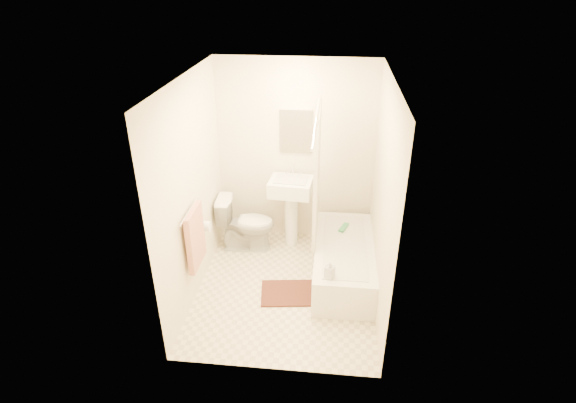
# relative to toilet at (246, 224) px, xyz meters

# --- Properties ---
(floor) EXTENTS (2.40, 2.40, 0.00)m
(floor) POSITION_rel_toilet_xyz_m (0.60, -0.80, -0.36)
(floor) COLOR beige
(floor) RESTS_ON ground
(ceiling) EXTENTS (2.40, 2.40, 0.00)m
(ceiling) POSITION_rel_toilet_xyz_m (0.60, -0.80, 2.04)
(ceiling) COLOR white
(ceiling) RESTS_ON ground
(wall_back) EXTENTS (2.00, 0.02, 2.40)m
(wall_back) POSITION_rel_toilet_xyz_m (0.60, 0.40, 0.84)
(wall_back) COLOR beige
(wall_back) RESTS_ON ground
(wall_left) EXTENTS (0.02, 2.40, 2.40)m
(wall_left) POSITION_rel_toilet_xyz_m (-0.40, -0.80, 0.84)
(wall_left) COLOR beige
(wall_left) RESTS_ON ground
(wall_right) EXTENTS (0.02, 2.40, 2.40)m
(wall_right) POSITION_rel_toilet_xyz_m (1.60, -0.80, 0.84)
(wall_right) COLOR beige
(wall_right) RESTS_ON ground
(mirror) EXTENTS (0.40, 0.03, 0.55)m
(mirror) POSITION_rel_toilet_xyz_m (0.60, 0.38, 1.14)
(mirror) COLOR white
(mirror) RESTS_ON wall_back
(curtain_rod) EXTENTS (0.03, 1.70, 0.03)m
(curtain_rod) POSITION_rel_toilet_xyz_m (0.90, -0.70, 1.64)
(curtain_rod) COLOR silver
(curtain_rod) RESTS_ON wall_back
(shower_curtain) EXTENTS (0.04, 0.80, 1.55)m
(shower_curtain) POSITION_rel_toilet_xyz_m (0.90, -0.30, 0.86)
(shower_curtain) COLOR silver
(shower_curtain) RESTS_ON curtain_rod
(towel_bar) EXTENTS (0.02, 0.60, 0.02)m
(towel_bar) POSITION_rel_toilet_xyz_m (-0.36, -1.05, 0.74)
(towel_bar) COLOR silver
(towel_bar) RESTS_ON wall_left
(towel) EXTENTS (0.06, 0.45, 0.66)m
(towel) POSITION_rel_toilet_xyz_m (-0.33, -1.05, 0.42)
(towel) COLOR #CC7266
(towel) RESTS_ON towel_bar
(toilet_paper) EXTENTS (0.11, 0.12, 0.12)m
(toilet_paper) POSITION_rel_toilet_xyz_m (-0.33, -0.68, 0.34)
(toilet_paper) COLOR white
(toilet_paper) RESTS_ON wall_left
(toilet) EXTENTS (0.74, 0.43, 0.71)m
(toilet) POSITION_rel_toilet_xyz_m (0.00, 0.00, 0.00)
(toilet) COLOR white
(toilet) RESTS_ON floor
(sink) EXTENTS (0.56, 0.46, 1.03)m
(sink) POSITION_rel_toilet_xyz_m (0.57, 0.15, 0.16)
(sink) COLOR white
(sink) RESTS_ON floor
(bathtub) EXTENTS (0.68, 1.55, 0.44)m
(bathtub) POSITION_rel_toilet_xyz_m (1.26, -0.50, -0.14)
(bathtub) COLOR white
(bathtub) RESTS_ON floor
(bath_mat) EXTENTS (0.66, 0.53, 0.02)m
(bath_mat) POSITION_rel_toilet_xyz_m (0.65, -0.91, -0.35)
(bath_mat) COLOR #4E1F19
(bath_mat) RESTS_ON floor
(soap_bottle) EXTENTS (0.12, 0.12, 0.20)m
(soap_bottle) POSITION_rel_toilet_xyz_m (1.10, -1.13, 0.18)
(soap_bottle) COLOR white
(soap_bottle) RESTS_ON bathtub
(scrub_brush) EXTENTS (0.13, 0.22, 0.04)m
(scrub_brush) POSITION_rel_toilet_xyz_m (1.25, -0.14, 0.10)
(scrub_brush) COLOR #39995B
(scrub_brush) RESTS_ON bathtub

